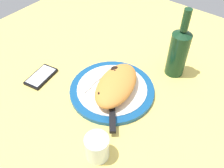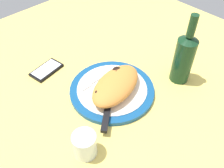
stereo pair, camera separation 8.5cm
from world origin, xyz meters
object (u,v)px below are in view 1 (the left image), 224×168
at_px(wine_bottle, 178,51).
at_px(calzone, 117,84).
at_px(plate, 112,90).
at_px(smartphone, 41,76).
at_px(knife, 112,111).
at_px(fork, 95,81).
at_px(water_glass, 97,148).

bearing_deg(wine_bottle, calzone, -25.16).
distance_m(plate, smartphone, 0.28).
relative_size(knife, wine_bottle, 0.72).
distance_m(plate, knife, 0.11).
bearing_deg(fork, wine_bottle, 141.58).
height_order(fork, knife, knife).
xyz_separation_m(knife, smartphone, (0.02, -0.33, -0.02)).
distance_m(plate, fork, 0.07).
distance_m(plate, calzone, 0.04).
relative_size(plate, smartphone, 2.29).
height_order(knife, water_glass, water_glass).
xyz_separation_m(knife, water_glass, (0.13, 0.05, 0.01)).
distance_m(fork, smartphone, 0.21).
xyz_separation_m(plate, calzone, (-0.00, 0.02, 0.04)).
bearing_deg(water_glass, smartphone, -106.70).
bearing_deg(calzone, water_glass, 24.20).
xyz_separation_m(fork, knife, (0.07, 0.13, 0.00)).
relative_size(plate, water_glass, 3.77).
distance_m(calzone, smartphone, 0.30).
relative_size(fork, water_glass, 2.20).
height_order(calzone, fork, calzone).
distance_m(calzone, wine_bottle, 0.26).
xyz_separation_m(fork, water_glass, (0.21, 0.19, 0.01)).
height_order(smartphone, water_glass, water_glass).
distance_m(calzone, water_glass, 0.25).
xyz_separation_m(plate, smartphone, (0.11, -0.26, -0.00)).
bearing_deg(knife, smartphone, -86.20).
height_order(fork, smartphone, fork).
bearing_deg(calzone, wine_bottle, 154.84).
xyz_separation_m(plate, knife, (0.09, 0.07, 0.01)).
xyz_separation_m(calzone, knife, (0.09, 0.05, -0.02)).
bearing_deg(water_glass, wine_bottle, 179.32).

